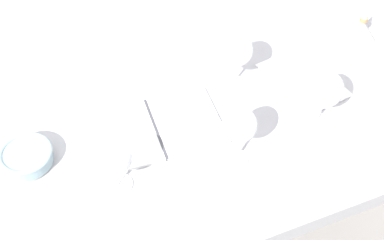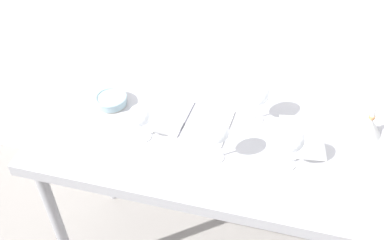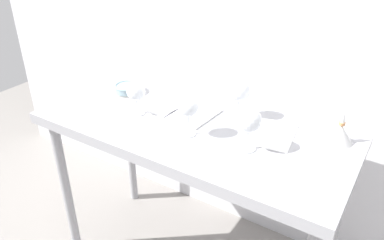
% 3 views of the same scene
% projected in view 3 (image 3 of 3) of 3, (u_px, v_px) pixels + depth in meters
% --- Properties ---
extents(back_wall, '(3.80, 0.04, 2.60)m').
position_uv_depth(back_wall, '(247.00, 11.00, 1.86)').
color(back_wall, silver).
rests_on(back_wall, ground_plane).
extents(steel_counter, '(1.40, 0.65, 0.90)m').
position_uv_depth(steel_counter, '(193.00, 143.00, 1.74)').
color(steel_counter, '#99999E').
rests_on(steel_counter, ground_plane).
extents(wine_glass_near_left, '(0.09, 0.09, 0.15)m').
position_uv_depth(wine_glass_near_left, '(136.00, 92.00, 1.72)').
color(wine_glass_near_left, white).
rests_on(wine_glass_near_left, steel_counter).
extents(wine_glass_near_center, '(0.09, 0.09, 0.17)m').
position_uv_depth(wine_glass_near_center, '(188.00, 107.00, 1.54)').
color(wine_glass_near_center, white).
rests_on(wine_glass_near_center, steel_counter).
extents(wine_glass_near_right, '(0.10, 0.10, 0.18)m').
position_uv_depth(wine_glass_near_right, '(249.00, 121.00, 1.45)').
color(wine_glass_near_right, white).
rests_on(wine_glass_near_right, steel_counter).
extents(wine_glass_far_right, '(0.10, 0.10, 0.18)m').
position_uv_depth(wine_glass_far_right, '(239.00, 92.00, 1.68)').
color(wine_glass_far_right, white).
rests_on(wine_glass_far_right, steel_counter).
extents(open_notebook, '(0.36, 0.24, 0.01)m').
position_uv_depth(open_notebook, '(180.00, 109.00, 1.80)').
color(open_notebook, white).
rests_on(open_notebook, steel_counter).
extents(tasting_sheet_upper, '(0.20, 0.27, 0.00)m').
position_uv_depth(tasting_sheet_upper, '(273.00, 134.00, 1.60)').
color(tasting_sheet_upper, white).
rests_on(tasting_sheet_upper, steel_counter).
extents(tasting_bowl, '(0.14, 0.14, 0.04)m').
position_uv_depth(tasting_bowl, '(128.00, 88.00, 1.97)').
color(tasting_bowl, beige).
rests_on(tasting_bowl, steel_counter).
extents(decanter_funnel, '(0.11, 0.11, 0.14)m').
position_uv_depth(decanter_funnel, '(340.00, 133.00, 1.53)').
color(decanter_funnel, silver).
rests_on(decanter_funnel, steel_counter).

